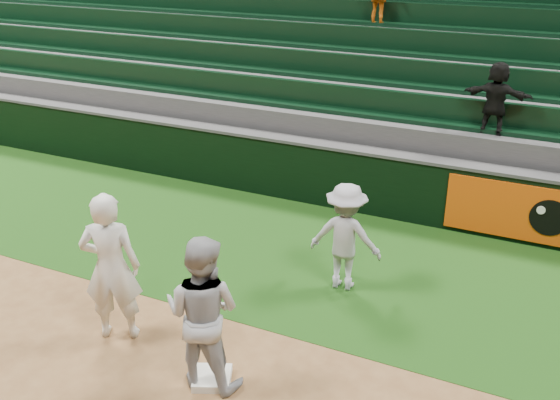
% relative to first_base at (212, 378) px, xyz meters
% --- Properties ---
extents(ground, '(70.00, 70.00, 0.00)m').
position_rel_first_base_xyz_m(ground, '(-0.03, 0.30, -0.05)').
color(ground, brown).
rests_on(ground, ground).
extents(foul_grass, '(36.00, 4.20, 0.01)m').
position_rel_first_base_xyz_m(foul_grass, '(-0.03, 3.30, -0.05)').
color(foul_grass, '#14380E').
rests_on(foul_grass, ground).
extents(first_base, '(0.58, 0.58, 0.10)m').
position_rel_first_base_xyz_m(first_base, '(0.00, 0.00, 0.00)').
color(first_base, white).
rests_on(first_base, ground).
extents(first_baseman, '(0.89, 0.78, 2.07)m').
position_rel_first_base_xyz_m(first_baseman, '(-1.63, 0.29, 0.98)').
color(first_baseman, white).
rests_on(first_baseman, ground).
extents(baserunner, '(1.00, 0.81, 1.94)m').
position_rel_first_base_xyz_m(baserunner, '(-0.08, -0.00, 0.92)').
color(baserunner, '#A4A6AE').
rests_on(baserunner, ground).
extents(base_coach, '(1.12, 0.70, 1.67)m').
position_rel_first_base_xyz_m(base_coach, '(0.68, 2.73, 0.79)').
color(base_coach, '#A5A7B3').
rests_on(base_coach, foul_grass).
extents(field_wall, '(36.00, 0.45, 1.25)m').
position_rel_first_base_xyz_m(field_wall, '(-0.01, 5.50, 0.58)').
color(field_wall, black).
rests_on(field_wall, ground).
extents(stadium_seating, '(36.00, 5.95, 4.85)m').
position_rel_first_base_xyz_m(stadium_seating, '(-0.03, 9.27, 1.65)').
color(stadium_seating, '#3A3A3C').
rests_on(stadium_seating, ground).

